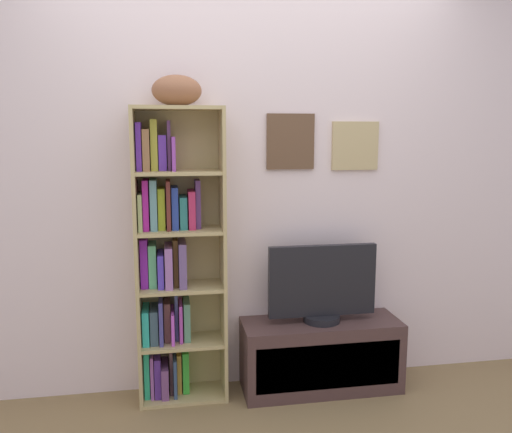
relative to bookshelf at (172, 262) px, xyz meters
name	(u,v)px	position (x,y,z in m)	size (l,w,h in m)	color
back_wall	(249,189)	(0.47, 0.13, 0.40)	(4.80, 0.08, 2.44)	silver
bookshelf	(172,262)	(0.00, 0.00, 0.00)	(0.51, 0.26, 1.70)	tan
football	(177,91)	(0.05, -0.03, 0.97)	(0.27, 0.17, 0.17)	brown
tv_stand	(321,355)	(0.88, -0.07, -0.60)	(0.96, 0.34, 0.43)	#46302F
television	(322,285)	(0.88, -0.07, -0.16)	(0.65, 0.22, 0.47)	black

